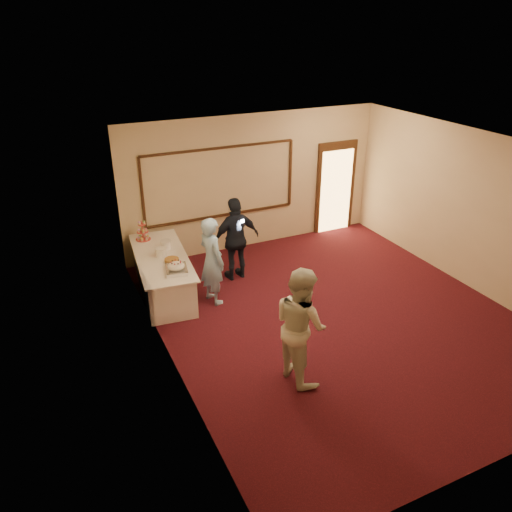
% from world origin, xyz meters
% --- Properties ---
extents(floor, '(7.00, 7.00, 0.00)m').
position_xyz_m(floor, '(0.00, 0.00, 0.00)').
color(floor, black).
rests_on(floor, ground).
extents(room_walls, '(6.04, 7.04, 3.02)m').
position_xyz_m(room_walls, '(0.00, 0.00, 2.03)').
color(room_walls, beige).
rests_on(room_walls, floor).
extents(wall_molding, '(3.45, 0.04, 1.55)m').
position_xyz_m(wall_molding, '(-0.80, 3.47, 1.60)').
color(wall_molding, black).
rests_on(wall_molding, room_walls).
extents(doorway, '(1.05, 0.07, 2.20)m').
position_xyz_m(doorway, '(2.15, 3.45, 1.08)').
color(doorway, black).
rests_on(doorway, floor).
extents(buffet_table, '(1.19, 2.51, 0.77)m').
position_xyz_m(buffet_table, '(-2.53, 2.20, 0.39)').
color(buffet_table, white).
rests_on(buffet_table, floor).
extents(pavlova_tray, '(0.45, 0.56, 0.19)m').
position_xyz_m(pavlova_tray, '(-2.45, 1.46, 0.85)').
color(pavlova_tray, silver).
rests_on(pavlova_tray, buffet_table).
extents(cupcake_stand, '(0.30, 0.30, 0.44)m').
position_xyz_m(cupcake_stand, '(-2.65, 3.09, 0.93)').
color(cupcake_stand, '#D94844').
rests_on(cupcake_stand, buffet_table).
extents(plate_stack_a, '(0.21, 0.21, 0.17)m').
position_xyz_m(plate_stack_a, '(-2.53, 2.17, 0.86)').
color(plate_stack_a, white).
rests_on(plate_stack_a, buffet_table).
extents(plate_stack_b, '(0.21, 0.21, 0.17)m').
position_xyz_m(plate_stack_b, '(-2.36, 2.47, 0.86)').
color(plate_stack_b, white).
rests_on(plate_stack_b, buffet_table).
extents(tart, '(0.31, 0.31, 0.06)m').
position_xyz_m(tart, '(-2.42, 1.88, 0.80)').
color(tart, white).
rests_on(tart, buffet_table).
extents(man, '(0.54, 0.69, 1.67)m').
position_xyz_m(man, '(-1.78, 1.48, 0.83)').
color(man, '#90BDE6').
rests_on(man, floor).
extents(woman, '(0.74, 0.92, 1.78)m').
position_xyz_m(woman, '(-1.39, -1.07, 0.89)').
color(woman, silver).
rests_on(woman, floor).
extents(guest, '(1.03, 0.50, 1.70)m').
position_xyz_m(guest, '(-1.02, 2.15, 0.85)').
color(guest, black).
rests_on(guest, floor).
extents(camera_flash, '(0.07, 0.04, 0.05)m').
position_xyz_m(camera_flash, '(-0.94, 2.02, 1.27)').
color(camera_flash, white).
rests_on(camera_flash, guest).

